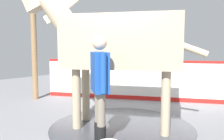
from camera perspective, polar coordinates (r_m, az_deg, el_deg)
ground_plane at (r=4.85m, az=0.88°, el=-13.02°), size 16.00×16.00×0.02m
wet_patch at (r=4.75m, az=2.33°, el=-13.30°), size 2.77×2.77×0.00m
barrier_wall at (r=6.91m, az=5.94°, el=-2.73°), size 2.71×4.76×1.15m
roof_post_near at (r=7.23m, az=-18.06°, el=5.68°), size 0.16×0.16×3.15m
horse at (r=4.51m, az=0.86°, el=6.74°), size 2.05×3.18×2.76m
handler at (r=3.68m, az=-2.93°, el=-2.89°), size 0.47×0.58×1.72m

